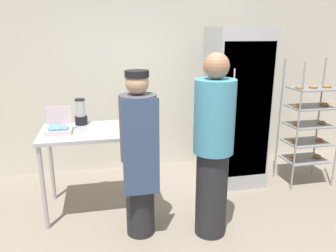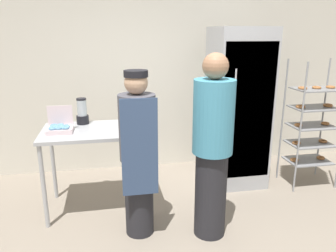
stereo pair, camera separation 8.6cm
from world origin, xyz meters
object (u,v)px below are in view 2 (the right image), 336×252
object	(u,v)px
refrigerator	(238,108)
person_baker	(138,153)
blender_pitcher	(82,113)
donut_box	(60,128)
person_customer	(212,148)
baking_rack	(312,125)

from	to	relation	value
refrigerator	person_baker	xyz separation A→B (m)	(-1.36, -0.94, -0.16)
refrigerator	blender_pitcher	distance (m)	1.90
donut_box	person_customer	size ratio (longest dim) A/B	0.15
baking_rack	person_baker	size ratio (longest dim) A/B	1.00
donut_box	person_baker	bearing A→B (deg)	-35.19
refrigerator	blender_pitcher	xyz separation A→B (m)	(-1.90, -0.12, 0.06)
person_baker	donut_box	bearing A→B (deg)	144.81
refrigerator	person_baker	bearing A→B (deg)	-145.23
baking_rack	person_customer	bearing A→B (deg)	-152.00
baking_rack	donut_box	size ratio (longest dim) A/B	6.17
refrigerator	donut_box	bearing A→B (deg)	-169.08
donut_box	blender_pitcher	bearing A→B (deg)	53.26
person_customer	baking_rack	bearing A→B (deg)	28.00
person_customer	donut_box	bearing A→B (deg)	154.80
refrigerator	donut_box	xyz separation A→B (m)	(-2.11, -0.41, -0.02)
blender_pitcher	person_customer	xyz separation A→B (m)	(1.22, -0.96, -0.16)
refrigerator	baking_rack	world-z (taller)	refrigerator
baking_rack	person_customer	size ratio (longest dim) A/B	0.91
donut_box	blender_pitcher	distance (m)	0.37
donut_box	person_baker	distance (m)	0.94
donut_box	person_baker	xyz separation A→B (m)	(0.76, -0.53, -0.14)
baking_rack	person_baker	bearing A→B (deg)	-162.70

